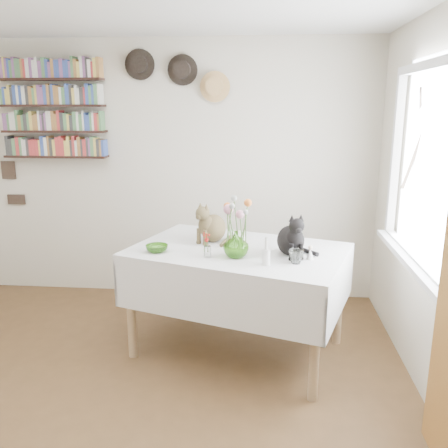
# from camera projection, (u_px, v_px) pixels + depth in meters

# --- Properties ---
(room) EXTENTS (4.08, 4.58, 2.58)m
(room) POSITION_uv_depth(u_px,v_px,m) (85.00, 230.00, 2.47)
(room) COLOR brown
(room) RESTS_ON ground
(window) EXTENTS (0.12, 1.52, 1.32)m
(window) POSITION_uv_depth(u_px,v_px,m) (426.00, 183.00, 3.04)
(window) COLOR white
(window) RESTS_ON room
(dining_table) EXTENTS (1.79, 1.44, 0.83)m
(dining_table) POSITION_uv_depth(u_px,v_px,m) (238.00, 275.00, 3.61)
(dining_table) COLOR white
(dining_table) RESTS_ON room
(tabby_cat) EXTENTS (0.34, 0.35, 0.33)m
(tabby_cat) POSITION_uv_depth(u_px,v_px,m) (213.00, 221.00, 3.73)
(tabby_cat) COLOR brown
(tabby_cat) RESTS_ON dining_table
(black_cat) EXTENTS (0.28, 0.32, 0.33)m
(black_cat) POSITION_uv_depth(u_px,v_px,m) (291.00, 233.00, 3.39)
(black_cat) COLOR black
(black_cat) RESTS_ON dining_table
(flower_vase) EXTENTS (0.20, 0.20, 0.19)m
(flower_vase) POSITION_uv_depth(u_px,v_px,m) (236.00, 244.00, 3.35)
(flower_vase) COLOR #73BD3D
(flower_vase) RESTS_ON dining_table
(green_bowl) EXTENTS (0.22, 0.22, 0.05)m
(green_bowl) POSITION_uv_depth(u_px,v_px,m) (157.00, 248.00, 3.48)
(green_bowl) COLOR #73BD3D
(green_bowl) RESTS_ON dining_table
(drinking_glass) EXTENTS (0.14, 0.14, 0.10)m
(drinking_glass) POSITION_uv_depth(u_px,v_px,m) (296.00, 256.00, 3.23)
(drinking_glass) COLOR white
(drinking_glass) RESTS_ON dining_table
(candlestick) EXTENTS (0.05, 0.05, 0.20)m
(candlestick) POSITION_uv_depth(u_px,v_px,m) (266.00, 256.00, 3.18)
(candlestick) COLOR white
(candlestick) RESTS_ON dining_table
(berry_jar) EXTENTS (0.05, 0.05, 0.21)m
(berry_jar) POSITION_uv_depth(u_px,v_px,m) (207.00, 245.00, 3.34)
(berry_jar) COLOR white
(berry_jar) RESTS_ON dining_table
(porcelain_figurine) EXTENTS (0.05, 0.05, 0.10)m
(porcelain_figurine) POSITION_uv_depth(u_px,v_px,m) (310.00, 253.00, 3.31)
(porcelain_figurine) COLOR white
(porcelain_figurine) RESTS_ON dining_table
(flower_bouquet) EXTENTS (0.17, 0.13, 0.39)m
(flower_bouquet) POSITION_uv_depth(u_px,v_px,m) (236.00, 210.00, 3.30)
(flower_bouquet) COLOR #4C7233
(flower_bouquet) RESTS_ON flower_vase
(bookshelf_unit) EXTENTS (1.00, 0.16, 0.91)m
(bookshelf_unit) POSITION_uv_depth(u_px,v_px,m) (53.00, 110.00, 4.51)
(bookshelf_unit) COLOR black
(bookshelf_unit) RESTS_ON room
(wall_hats) EXTENTS (0.98, 0.09, 0.48)m
(wall_hats) POSITION_uv_depth(u_px,v_px,m) (179.00, 74.00, 4.35)
(wall_hats) COLOR black
(wall_hats) RESTS_ON room
(wall_art_plaques) EXTENTS (0.21, 0.02, 0.44)m
(wall_art_plaques) POSITION_uv_depth(u_px,v_px,m) (12.00, 182.00, 4.80)
(wall_art_plaques) COLOR #38281E
(wall_art_plaques) RESTS_ON room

